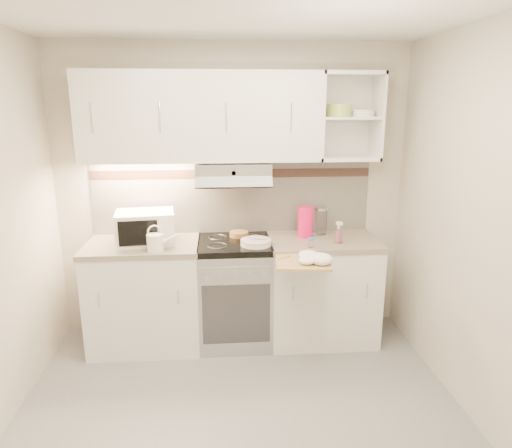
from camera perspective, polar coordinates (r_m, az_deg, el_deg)
The scene contains 17 objects.
ground at distance 3.22m, azimuth -1.76°, elevation -23.68°, with size 3.00×3.00×0.00m, color gray.
room_shell at distance 2.91m, azimuth -2.35°, elevation 7.40°, with size 3.04×2.84×2.52m.
base_cabinet_left at distance 3.99m, azimuth -13.61°, elevation -8.82°, with size 0.90×0.60×0.86m, color white.
worktop_left at distance 3.84m, azimuth -14.01°, elevation -2.64°, with size 0.92×0.62×0.04m, color gray.
base_cabinet_right at distance 4.04m, azimuth 8.16°, elevation -8.27°, with size 0.90×0.60×0.86m, color white.
worktop_right at distance 3.88m, azimuth 8.40°, elevation -2.15°, with size 0.92×0.62×0.04m, color gray.
electric_range at distance 3.93m, azimuth -2.66°, elevation -8.42°, with size 0.60×0.60×0.90m.
microwave at distance 3.81m, azimuth -13.67°, elevation -0.41°, with size 0.50×0.39×0.26m.
watering_can at distance 3.58m, azimuth -12.37°, elevation -2.18°, with size 0.25×0.13×0.21m.
plate_stack at distance 3.66m, azimuth -0.02°, elevation -2.30°, with size 0.25×0.25×0.05m.
bread_loaf at distance 3.91m, azimuth -2.15°, elevation -1.26°, with size 0.16×0.16×0.04m, color #B07840.
pink_pitcher at distance 3.89m, azimuth 6.19°, elevation 0.30°, with size 0.14×0.13×0.26m.
glass_jar at distance 4.00m, azimuth 8.02°, elevation 0.43°, with size 0.13×0.13×0.24m.
spice_jar at distance 3.63m, azimuth 6.91°, elevation -2.33°, with size 0.05×0.05×0.08m.
spray_bottle at distance 3.77m, azimuth 10.26°, elevation -1.24°, with size 0.07×0.07×0.19m.
cutting_board at distance 3.39m, azimuth 5.87°, elevation -4.77°, with size 0.39×0.35×0.02m, color tan.
dish_towel at distance 3.35m, azimuth 6.62°, elevation -4.12°, with size 0.28×0.23×0.07m, color white, non-canonical shape.
Camera 1 is at (-0.12, -2.52, 2.00)m, focal length 32.00 mm.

